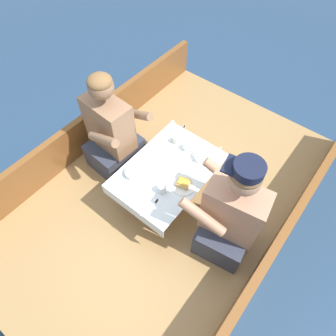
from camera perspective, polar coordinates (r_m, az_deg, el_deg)
The scene contains 21 objects.
ground_plane at distance 2.91m, azimuth -0.20°, elevation -8.17°, with size 60.00×60.00×0.00m, color navy.
boat_deck at distance 2.78m, azimuth -0.21°, elevation -6.70°, with size 1.97×3.06×0.31m, color #A87F4C.
gunwale_port at distance 2.95m, azimuth -14.94°, elevation 6.97°, with size 0.06×3.06×0.38m, color brown.
gunwale_starboard at distance 2.34m, azimuth 19.00°, elevation -15.04°, with size 0.06×3.06×0.38m, color brown.
cockpit_table at distance 2.38m, azimuth 0.00°, elevation -0.79°, with size 0.60×0.86×0.36m.
person_port at distance 2.60m, azimuth -10.68°, elevation 6.56°, with size 0.54×0.46×0.97m.
person_starboard at distance 2.15m, azimuth 11.79°, elevation -8.99°, with size 0.57×0.51×1.00m.
plate_sandwich at distance 2.27m, azimuth 2.91°, elevation -3.23°, with size 0.19×0.19×0.01m.
plate_bread at distance 2.35m, azimuth -1.84°, elevation -0.22°, with size 0.16×0.16×0.01m.
sandwich at distance 2.24m, azimuth 2.94°, elevation -2.85°, with size 0.11×0.10×0.05m.
bowl_port_near at distance 2.41m, azimuth 6.31°, elevation 2.24°, with size 0.12×0.12×0.04m.
bowl_starboard_near at distance 2.32m, azimuth -6.56°, elevation -0.81°, with size 0.13×0.13×0.04m.
coffee_cup_port at distance 2.21m, azimuth -1.10°, elevation -3.89°, with size 0.09×0.07×0.07m.
coffee_cup_starboard at distance 2.46m, azimuth 3.68°, elevation 4.10°, with size 0.10×0.08×0.05m.
tin_can at distance 2.51m, azimuth 1.61°, elevation 5.44°, with size 0.07×0.07×0.05m.
utensil_knife_starboard at distance 2.35m, azimuth 2.66°, elevation -0.23°, with size 0.06×0.17×0.00m.
utensil_knife_port at distance 2.47m, azimuth 9.42°, elevation 2.64°, with size 0.05×0.17×0.00m.
utensil_fork_port at distance 2.61m, azimuth 2.82°, elevation 7.10°, with size 0.08×0.17×0.00m.
utensil_spoon_center at distance 2.65m, azimuth 1.09°, elevation 8.21°, with size 0.14×0.12×0.01m.
utensil_fork_starboard at distance 2.17m, azimuth -2.88°, elevation -7.35°, with size 0.04×0.17×0.00m.
utensil_spoon_port at distance 2.20m, azimuth -4.92°, elevation -6.45°, with size 0.11×0.15×0.01m.
Camera 1 is at (0.85, -1.05, 2.58)m, focal length 32.00 mm.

